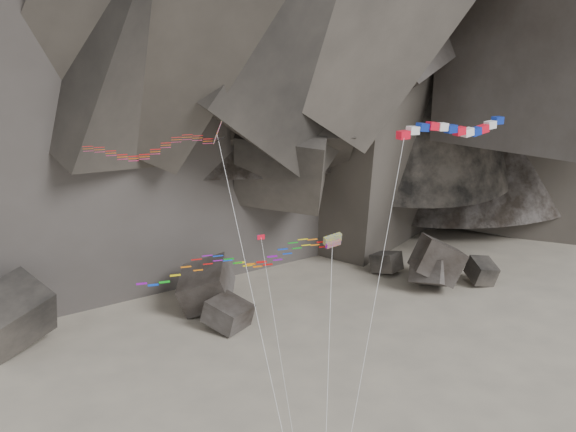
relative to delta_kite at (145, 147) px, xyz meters
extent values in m
cube|color=#47423F|center=(34.06, 29.53, -23.80)|extent=(5.84, 6.08, 4.66)
cube|color=#47423F|center=(35.32, 30.72, -23.04)|extent=(7.55, 7.54, 6.97)
cube|color=#47423F|center=(-13.31, 24.78, -22.70)|extent=(9.25, 10.03, 7.95)
cube|color=#47423F|center=(6.93, 30.40, -23.40)|extent=(7.53, 7.91, 6.00)
cube|color=#47423F|center=(30.89, 36.23, -24.00)|extent=(4.34, 4.68, 3.15)
cube|color=#47423F|center=(8.54, 24.84, -23.94)|extent=(6.14, 6.06, 3.58)
cube|color=#47423F|center=(41.06, 30.00, -23.95)|extent=(3.15, 3.91, 3.63)
cylinder|color=silver|center=(6.14, -7.24, -11.47)|extent=(3.13, 14.80, 24.22)
cube|color=red|center=(16.59, -1.92, 0.42)|extent=(0.94, 0.79, 0.54)
cube|color=white|center=(17.37, -1.65, 0.64)|extent=(0.98, 0.80, 0.60)
cube|color=#0D2797|center=(18.15, -1.43, 0.78)|extent=(1.00, 0.81, 0.63)
cube|color=red|center=(18.93, -1.23, 0.80)|extent=(1.00, 0.81, 0.64)
cube|color=white|center=(19.71, -1.04, 0.68)|extent=(0.98, 0.80, 0.61)
cube|color=#0D2797|center=(20.49, -0.82, 0.47)|extent=(0.95, 0.79, 0.55)
cube|color=red|center=(21.27, -0.57, 0.25)|extent=(0.97, 0.80, 0.58)
cube|color=white|center=(22.05, -0.25, 0.08)|extent=(1.00, 0.81, 0.63)
cube|color=#0D2797|center=(22.83, 0.11, 0.03)|extent=(1.00, 0.81, 0.64)
cube|color=red|center=(23.61, 0.51, 0.12)|extent=(0.99, 0.81, 0.62)
cube|color=white|center=(24.39, 0.92, 0.31)|extent=(0.96, 0.79, 0.57)
cube|color=#0D2797|center=(25.17, 1.31, 0.54)|extent=(0.96, 0.80, 0.57)
cylinder|color=silver|center=(12.14, -8.38, -11.58)|extent=(8.94, 12.51, 24.00)
cube|color=#F3EF0D|center=(11.59, -2.85, -6.09)|extent=(1.33, 0.81, 0.74)
cube|color=#0CB219|center=(11.59, -3.03, -6.37)|extent=(1.11, 0.62, 0.50)
cylinder|color=silver|center=(9.64, -8.73, -14.83)|extent=(3.95, 11.80, 17.49)
cube|color=red|center=(6.58, -4.10, -5.17)|extent=(0.48, 0.07, 0.30)
cube|color=#0D2797|center=(6.42, -4.09, -5.17)|extent=(0.18, 0.05, 0.31)
cylinder|color=silver|center=(7.13, -9.36, -14.37)|extent=(1.13, 10.54, 18.41)
camera|label=1|loc=(-1.55, -45.69, 9.05)|focal=45.00mm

